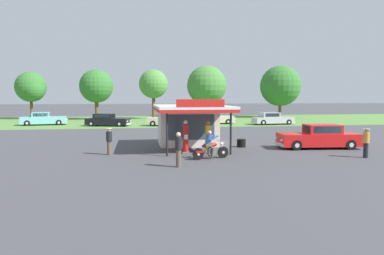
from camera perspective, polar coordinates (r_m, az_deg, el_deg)
name	(u,v)px	position (r m, az deg, el deg)	size (l,w,h in m)	color
ground_plane	(178,154)	(21.17, -2.23, -4.31)	(300.00, 300.00, 0.00)	#424247
grass_verge_strip	(153,121)	(50.91, -6.36, 1.13)	(120.00, 24.00, 0.01)	#56843D
service_station_kiosk	(188,122)	(24.68, -0.60, 0.91)	(4.70, 6.99, 3.29)	silver
gas_pump_nearside	(186,138)	(21.26, -1.05, -1.74)	(0.44, 0.44, 2.03)	slate
gas_pump_offside	(208,138)	(21.50, 2.60, -1.75)	(0.44, 0.44, 1.97)	slate
motorcycle_with_rider	(210,147)	(19.42, 2.97, -3.21)	(2.14, 0.82, 1.58)	black
featured_classic_sedan	(319,137)	(24.90, 19.94, -1.53)	(5.60, 2.35, 1.59)	red
parked_car_back_row_right	(213,118)	(44.66, 3.44, 1.49)	(5.47, 2.46, 1.52)	beige
parked_car_back_row_centre_left	(107,120)	(42.33, -13.61, 1.14)	(5.40, 3.14, 1.44)	black
parked_car_back_row_far_left	(43,119)	(46.29, -22.99, 1.25)	(5.53, 2.62, 1.56)	#7AC6D1
parked_car_back_row_far_right	(168,120)	(41.39, -3.87, 1.22)	(5.18, 3.11, 1.54)	beige
parked_car_back_row_left	(272,119)	(44.62, 12.90, 1.37)	(5.29, 2.22, 1.50)	#B7B7BC
bystander_chatting_near_pumps	(366,142)	(22.03, 26.43, -2.14)	(0.36, 0.36, 1.66)	black
bystander_leaning_by_kiosk	(178,149)	(17.11, -2.21, -3.47)	(0.34, 0.34, 1.72)	brown
bystander_admiring_sedan	(109,141)	(21.28, -13.32, -2.07)	(0.35, 0.35, 1.60)	brown
tree_oak_distant_spare	(31,88)	(58.89, -24.63, 5.88)	(4.58, 4.66, 7.21)	brown
tree_oak_right	(208,87)	(59.96, 2.54, 6.66)	(6.71, 6.71, 8.70)	brown
tree_oak_far_right	(280,86)	(60.05, 14.16, 6.57)	(6.67, 6.67, 8.55)	brown
tree_oak_far_left	(96,86)	(54.73, -15.29, 6.47)	(4.98, 4.98, 7.50)	brown
tree_oak_centre	(154,85)	(54.62, -6.26, 6.90)	(4.42, 4.42, 7.60)	brown
spare_tire_stack	(241,143)	(24.22, 8.01, -2.53)	(0.60, 0.60, 0.54)	black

